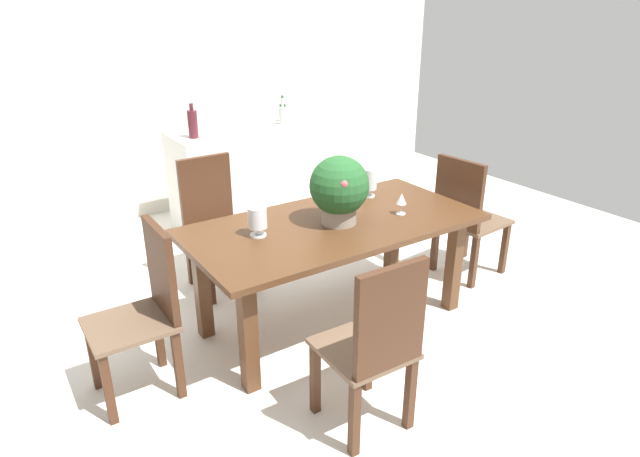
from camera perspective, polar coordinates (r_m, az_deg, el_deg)
The scene contains 15 objects.
ground_plane at distance 3.87m, azimuth 0.42°, elevation -8.83°, with size 7.04×7.04×0.00m, color silver.
back_wall at distance 5.68m, azimuth -14.90°, elevation 14.76°, with size 6.40×0.10×2.60m, color beige.
dining_table at distance 3.50m, azimuth 1.47°, elevation -0.85°, with size 1.88×0.94×0.73m.
chair_head_end at distance 3.08m, azimuth -17.75°, elevation -7.69°, with size 0.45×0.41×0.96m.
chair_far_left at distance 4.13m, azimuth -11.12°, elevation 1.16°, with size 0.45×0.46×0.98m.
chair_foot_end at distance 4.30m, azimuth 14.99°, elevation 1.60°, with size 0.50×0.49×0.97m.
chair_near_left at distance 2.65m, azimuth 5.89°, elevation -11.80°, with size 0.43×0.44×0.98m.
flower_centerpiece at distance 3.36m, azimuth 2.04°, elevation 4.23°, with size 0.37×0.37×0.43m.
crystal_vase_left at distance 3.23m, azimuth -6.58°, elevation 1.02°, with size 0.11×0.11×0.18m.
crystal_vase_center_near at distance 3.88m, azimuth 5.21°, elevation 5.09°, with size 0.11×0.11×0.21m.
wine_glass at distance 3.59m, azimuth 8.54°, elevation 3.01°, with size 0.07×0.07×0.14m.
kitchen_counter at distance 5.36m, azimuth -6.11°, elevation 5.72°, with size 1.70×0.62×0.92m, color silver.
wine_bottle_tall at distance 5.32m, azimuth -3.94°, elevation 11.79°, with size 0.07×0.07×0.25m.
wine_bottle_dark at distance 5.46m, azimuth -3.93°, elevation 12.11°, with size 0.06×0.06×0.25m.
wine_bottle_amber at distance 4.88m, azimuth -13.20°, elevation 10.65°, with size 0.08×0.08×0.30m.
Camera 1 is at (-1.85, -2.72, 2.04)m, focal length 30.52 mm.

